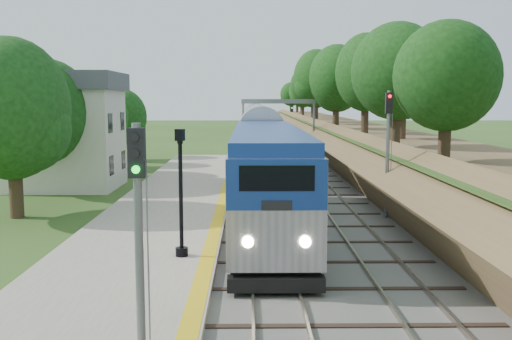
{
  "coord_description": "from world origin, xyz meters",
  "views": [
    {
      "loc": [
        -0.82,
        -9.56,
        6.14
      ],
      "look_at": [
        -0.5,
        17.44,
        2.8
      ],
      "focal_mm": 40.0,
      "sensor_mm": 36.0,
      "label": 1
    }
  ],
  "objects_px": {
    "signal_gantry": "(278,111)",
    "signal_farside": "(388,141)",
    "lamppost_far": "(181,200)",
    "signal_platform": "(139,233)",
    "station_building": "(59,129)",
    "train": "(256,132)"
  },
  "relations": [
    {
      "from": "signal_gantry",
      "to": "signal_farside",
      "type": "distance_m",
      "value": 36.07
    },
    {
      "from": "lamppost_far",
      "to": "signal_platform",
      "type": "xyz_separation_m",
      "value": [
        0.43,
        -10.13,
        1.18
      ]
    },
    {
      "from": "station_building",
      "to": "signal_platform",
      "type": "relative_size",
      "value": 1.61
    },
    {
      "from": "station_building",
      "to": "signal_platform",
      "type": "bearing_deg",
      "value": -69.1
    },
    {
      "from": "station_building",
      "to": "train",
      "type": "relative_size",
      "value": 0.08
    },
    {
      "from": "lamppost_far",
      "to": "signal_platform",
      "type": "bearing_deg",
      "value": -87.56
    },
    {
      "from": "station_building",
      "to": "train",
      "type": "xyz_separation_m",
      "value": [
        14.0,
        27.67,
        -1.76
      ]
    },
    {
      "from": "train",
      "to": "lamppost_far",
      "type": "distance_m",
      "value": 46.73
    },
    {
      "from": "station_building",
      "to": "signal_farside",
      "type": "xyz_separation_m",
      "value": [
        20.2,
        -10.88,
        -0.01
      ]
    },
    {
      "from": "station_building",
      "to": "lamppost_far",
      "type": "distance_m",
      "value": 21.8
    },
    {
      "from": "station_building",
      "to": "lamppost_far",
      "type": "relative_size",
      "value": 1.83
    },
    {
      "from": "lamppost_far",
      "to": "signal_farside",
      "type": "distance_m",
      "value": 12.59
    },
    {
      "from": "signal_platform",
      "to": "signal_farside",
      "type": "distance_m",
      "value": 20.34
    },
    {
      "from": "signal_gantry",
      "to": "train",
      "type": "bearing_deg",
      "value": 132.71
    },
    {
      "from": "lamppost_far",
      "to": "signal_gantry",
      "type": "bearing_deg",
      "value": 82.48
    },
    {
      "from": "station_building",
      "to": "signal_gantry",
      "type": "xyz_separation_m",
      "value": [
        16.47,
        24.99,
        0.73
      ]
    },
    {
      "from": "station_building",
      "to": "signal_platform",
      "type": "distance_m",
      "value": 31.12
    },
    {
      "from": "signal_gantry",
      "to": "train",
      "type": "height_order",
      "value": "signal_gantry"
    },
    {
      "from": "station_building",
      "to": "signal_farside",
      "type": "distance_m",
      "value": 22.94
    },
    {
      "from": "signal_platform",
      "to": "signal_farside",
      "type": "relative_size",
      "value": 0.82
    },
    {
      "from": "signal_gantry",
      "to": "train",
      "type": "relative_size",
      "value": 0.08
    },
    {
      "from": "station_building",
      "to": "signal_farside",
      "type": "bearing_deg",
      "value": -28.3
    }
  ]
}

